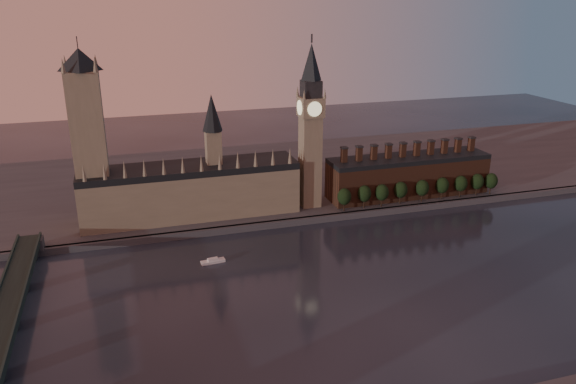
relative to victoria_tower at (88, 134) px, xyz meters
The scene contains 16 objects.
ground 176.40m from the victoria_tower, 43.78° to the right, with size 900.00×900.00×0.00m, color black.
north_bank 147.08m from the victoria_tower, 27.72° to the left, with size 900.00×182.00×4.00m.
palace_of_westminster 67.03m from the victoria_tower, ahead, with size 130.00×30.30×74.00m.
victoria_tower is the anchor object (origin of this frame).
big_ben 130.12m from the victoria_tower, ahead, with size 15.00×15.00×107.00m.
chimney_block 204.27m from the victoria_tower, ahead, with size 110.00×25.00×37.00m.
embankment_tree_0 155.74m from the victoria_tower, ahead, with size 8.60×8.60×14.88m.
embankment_tree_1 169.18m from the victoria_tower, ahead, with size 8.60×8.60×14.88m.
embankment_tree_2 180.47m from the victoria_tower, ahead, with size 8.60×8.60×14.88m.
embankment_tree_3 193.73m from the victoria_tower, ahead, with size 8.60×8.60×14.88m.
embankment_tree_4 208.59m from the victoria_tower, ahead, with size 8.60×8.60×14.88m.
embankment_tree_5 223.39m from the victoria_tower, ahead, with size 8.60×8.60×14.88m.
embankment_tree_6 237.00m from the victoria_tower, ahead, with size 8.60×8.60×14.88m.
embankment_tree_7 249.74m from the victoria_tower, ahead, with size 8.60×8.60×14.88m.
embankment_tree_8 259.53m from the victoria_tower, ahead, with size 8.60×8.60×14.88m.
river_boat 101.87m from the victoria_tower, 46.83° to the right, with size 12.99×5.02×2.53m.
Camera 1 is at (-102.02, -210.91, 133.45)m, focal length 35.00 mm.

